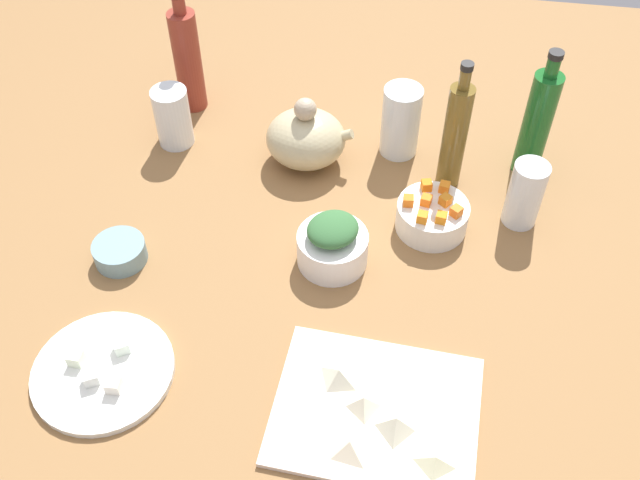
{
  "coord_description": "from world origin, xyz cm",
  "views": [
    {
      "loc": [
        12.83,
        -82.28,
        100.82
      ],
      "look_at": [
        0.0,
        0.0,
        8.0
      ],
      "focal_mm": 40.82,
      "sensor_mm": 36.0,
      "label": 1
    }
  ],
  "objects": [
    {
      "name": "dumpling_2",
      "position": [
        10.9,
        -28.22,
        5.18
      ],
      "size": [
        4.5,
        5.04,
        2.36
      ],
      "primitive_type": "pyramid",
      "rotation": [
        0.0,
        0.0,
        4.89
      ],
      "color": "beige",
      "rests_on": "cutting_board"
    },
    {
      "name": "carrot_cube_0",
      "position": [
        20.79,
        11.7,
        9.33
      ],
      "size": [
        2.53,
        2.53,
        1.8
      ],
      "primitive_type": "cube",
      "rotation": [
        0.0,
        0.0,
        0.89
      ],
      "color": "orange",
      "rests_on": "bowl_carrots"
    },
    {
      "name": "carrot_cube_6",
      "position": [
        16.97,
        6.85,
        9.33
      ],
      "size": [
        2.05,
        2.05,
        1.8
      ],
      "primitive_type": "cube",
      "rotation": [
        0.0,
        0.0,
        2.99
      ],
      "color": "orange",
      "rests_on": "bowl_carrots"
    },
    {
      "name": "drinking_glass_1",
      "position": [
        11.14,
        31.3,
        10.4
      ],
      "size": [
        7.6,
        7.6,
        14.79
      ],
      "primitive_type": "cylinder",
      "color": "white",
      "rests_on": "tabletop"
    },
    {
      "name": "cutting_board",
      "position": [
        12.83,
        -28.43,
        3.5
      ],
      "size": [
        31.55,
        25.73,
        1.0
      ],
      "primitive_type": "cube",
      "rotation": [
        0.0,
        0.0,
        -0.06
      ],
      "color": "silver",
      "rests_on": "tabletop"
    },
    {
      "name": "teapot",
      "position": [
        -6.73,
        25.52,
        8.65
      ],
      "size": [
        17.13,
        14.52,
        14.74
      ],
      "color": "#BFB187",
      "rests_on": "tabletop"
    },
    {
      "name": "carrot_cube_2",
      "position": [
        20.25,
        7.24,
        9.33
      ],
      "size": [
        2.08,
        2.08,
        1.8
      ],
      "primitive_type": "cube",
      "rotation": [
        0.0,
        0.0,
        2.97
      ],
      "color": "orange",
      "rests_on": "bowl_carrots"
    },
    {
      "name": "tofu_cube_1",
      "position": [
        -26.47,
        -31.27,
        5.3
      ],
      "size": [
        2.32,
        2.32,
        2.2
      ],
      "primitive_type": "cube",
      "rotation": [
        0.0,
        0.0,
        1.63
      ],
      "color": "white",
      "rests_on": "plate_tofu"
    },
    {
      "name": "plate_tofu",
      "position": [
        -29.56,
        -28.26,
        3.6
      ],
      "size": [
        21.98,
        21.98,
        1.2
      ],
      "primitive_type": "cylinder",
      "color": "white",
      "rests_on": "tabletop"
    },
    {
      "name": "tofu_cube_0",
      "position": [
        -33.85,
        -27.62,
        5.3
      ],
      "size": [
        2.26,
        2.26,
        2.2
      ],
      "primitive_type": "cube",
      "rotation": [
        0.0,
        0.0,
        3.11
      ],
      "color": "white",
      "rests_on": "plate_tofu"
    },
    {
      "name": "drinking_glass_2",
      "position": [
        34.83,
        15.17,
        9.6
      ],
      "size": [
        6.32,
        6.32,
        13.2
      ],
      "primitive_type": "cylinder",
      "color": "white",
      "rests_on": "tabletop"
    },
    {
      "name": "dumpling_1",
      "position": [
        21.81,
        -35.7,
        5.04
      ],
      "size": [
        4.73,
        4.15,
        2.09
      ],
      "primitive_type": "pyramid",
      "rotation": [
        0.0,
        0.0,
        6.2
      ],
      "color": "beige",
      "rests_on": "cutting_board"
    },
    {
      "name": "carrot_cube_5",
      "position": [
        17.24,
        14.99,
        9.33
      ],
      "size": [
        2.2,
        2.2,
        1.8
      ],
      "primitive_type": "cube",
      "rotation": [
        0.0,
        0.0,
        0.26
      ],
      "color": "orange",
      "rests_on": "bowl_carrots"
    },
    {
      "name": "tofu_cube_2",
      "position": [
        -27.65,
        -24.4,
        5.3
      ],
      "size": [
        3.03,
        3.03,
        2.2
      ],
      "primitive_type": "cube",
      "rotation": [
        0.0,
        0.0,
        0.56
      ],
      "color": "white",
      "rests_on": "plate_tofu"
    },
    {
      "name": "bottle_1",
      "position": [
        21.4,
        23.54,
        14.61
      ],
      "size": [
        4.54,
        4.54,
        27.08
      ],
      "color": "brown",
      "rests_on": "tabletop"
    },
    {
      "name": "carrot_cube_7",
      "position": [
        22.79,
        9.2,
        9.33
      ],
      "size": [
        2.52,
        2.52,
        1.8
      ],
      "primitive_type": "cube",
      "rotation": [
        0.0,
        0.0,
        2.5
      ],
      "color": "orange",
      "rests_on": "bowl_carrots"
    },
    {
      "name": "bottle_2",
      "position": [
        -33.69,
        39.29,
        14.65
      ],
      "size": [
        5.67,
        5.67,
        26.96
      ],
      "color": "maroon",
      "rests_on": "tabletop"
    },
    {
      "name": "carrot_cube_3",
      "position": [
        17.4,
        11.16,
        9.33
      ],
      "size": [
        2.15,
        2.15,
        1.8
      ],
      "primitive_type": "cube",
      "rotation": [
        0.0,
        0.0,
        1.35
      ],
      "color": "orange",
      "rests_on": "bowl_carrots"
    },
    {
      "name": "carrot_cube_1",
      "position": [
        14.28,
        10.54,
        9.33
      ],
      "size": [
        1.93,
        1.93,
        1.8
      ],
      "primitive_type": "cube",
      "rotation": [
        0.0,
        0.0,
        0.08
      ],
      "color": "orange",
      "rests_on": "bowl_carrots"
    },
    {
      "name": "bowl_carrots",
      "position": [
        18.87,
        10.81,
        5.72
      ],
      "size": [
        13.01,
        13.01,
        5.43
      ],
      "primitive_type": "cylinder",
      "color": "white",
      "rests_on": "tabletop"
    },
    {
      "name": "chopped_greens_mound",
      "position": [
        2.18,
        0.22,
        11.08
      ],
      "size": [
        12.29,
        12.33,
        3.6
      ],
      "primitive_type": "ellipsoid",
      "rotation": [
        0.0,
        0.0,
        0.82
      ],
      "color": "#356737",
      "rests_on": "bowl_greens"
    },
    {
      "name": "carrot_cube_4",
      "position": [
        20.48,
        14.99,
        9.33
      ],
      "size": [
        2.08,
        2.08,
        1.8
      ],
      "primitive_type": "cube",
      "rotation": [
        0.0,
        0.0,
        1.4
      ],
      "color": "orange",
      "rests_on": "bowl_carrots"
    },
    {
      "name": "drinking_glass_0",
      "position": [
        -34.02,
        27.03,
        9.23
      ],
      "size": [
        7.19,
        7.19,
        12.46
      ],
      "primitive_type": "cylinder",
      "color": "white",
      "rests_on": "tabletop"
    },
    {
      "name": "dumpling_0",
      "position": [
        15.89,
        -31.05,
        5.43
      ],
      "size": [
        4.34,
        4.95,
        2.87
      ],
      "primitive_type": "pyramid",
      "rotation": [
        0.0,
        0.0,
        4.7
      ],
      "color": "beige",
      "rests_on": "cutting_board"
    },
    {
      "name": "bowl_small_side",
      "position": [
        -34.61,
        -5.4,
        4.9
      ],
      "size": [
        9.18,
        9.18,
        3.8
      ],
      "primitive_type": "cylinder",
      "color": "#71949D",
      "rests_on": "tabletop"
    },
    {
      "name": "dumpling_3",
      "position": [
        6.64,
        -24.2,
        5.26
      ],
      "size": [
        6.31,
        6.11,
        2.53
      ],
      "primitive_type": "pyramid",
      "rotation": [
        0.0,
        0.0,
        2.63
      ],
      "color": "beige",
      "rests_on": "cutting_board"
    },
    {
      "name": "dumpling_4",
      "position": [
        9.74,
        -35.22,
        5.02
      ],
      "size": [
        6.9,
        6.98,
        2.03
      ],
      "primitive_type": "pyramid",
      "rotation": [
        0.0,
        0.0,
        2.27
      ],
      "color": "beige",
      "rests_on": "cutting_board"
    },
    {
      "name": "tabletop",
      "position": [
        0.0,
        0.0,
        1.5
      ],
      "size": [
        190.0,
        190.0,
        3.0
      ],
      "primitive_type": "cube",
      "color": "olive",
      "rests_on": "ground"
    },
    {
      "name": "bowl_greens",
      "position": [
        2.18,
        0.22,
        6.14
      ],
      "size": [
        12.34,
        12.34,
        6.28
      ],
      "primitive_type": "cylinder",
      "color": "white",
      "rests_on": "tabletop"
    },
    {
      "name": "tofu_cube_3",
      "position": [
        -30.33,
        -30.55,
        5.3
      ],
      "size": [
        2.98,
        2.98,
        2.2
      ],
      "primitive_type": "cube",
      "rotation": [
        0.0,
        0.0,
        0.5
      ],
      "color": "white",
      "rests_on": "plate_tofu"
    },
    {
      "name": "bottle_0",
      "position": [
        36.45,
        29.63,
        14.57
      ],
      "size": [
        5.4,
        5.4,
        26.88
      ],
      "color": "#1A5F23",
      "rests_on": "tabletop"
    }
  ]
}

